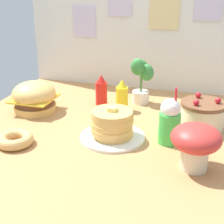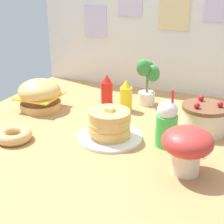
{
  "view_description": "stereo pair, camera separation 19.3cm",
  "coord_description": "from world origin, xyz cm",
  "px_view_note": "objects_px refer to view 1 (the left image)",
  "views": [
    {
      "loc": [
        55.46,
        -179.81,
        92.26
      ],
      "look_at": [
        -2.01,
        10.94,
        10.54
      ],
      "focal_mm": 54.44,
      "sensor_mm": 36.0,
      "label": 1
    },
    {
      "loc": [
        73.63,
        -173.36,
        92.26
      ],
      "look_at": [
        -2.01,
        10.94,
        10.54
      ],
      "focal_mm": 54.44,
      "sensor_mm": 36.0,
      "label": 2
    }
  ],
  "objects_px": {
    "burger": "(34,97)",
    "mushroom_stool": "(196,142)",
    "pancake_stack": "(112,126)",
    "donut_pink_glaze": "(15,139)",
    "mustard_bottle": "(122,96)",
    "ketchup_bottle": "(101,91)",
    "cream_soda_cup": "(170,122)",
    "layer_cake": "(203,115)",
    "potted_plant": "(141,79)"
  },
  "relations": [
    {
      "from": "burger",
      "to": "mushroom_stool",
      "type": "relative_size",
      "value": 1.21
    },
    {
      "from": "pancake_stack",
      "to": "donut_pink_glaze",
      "type": "distance_m",
      "value": 0.57
    },
    {
      "from": "mustard_bottle",
      "to": "ketchup_bottle",
      "type": "bearing_deg",
      "value": 158.83
    },
    {
      "from": "cream_soda_cup",
      "to": "mushroom_stool",
      "type": "bearing_deg",
      "value": -56.58
    },
    {
      "from": "donut_pink_glaze",
      "to": "mushroom_stool",
      "type": "distance_m",
      "value": 1.02
    },
    {
      "from": "layer_cake",
      "to": "potted_plant",
      "type": "distance_m",
      "value": 0.58
    },
    {
      "from": "ketchup_bottle",
      "to": "mushroom_stool",
      "type": "xyz_separation_m",
      "value": [
        0.74,
        -0.74,
        0.04
      ]
    },
    {
      "from": "mustard_bottle",
      "to": "potted_plant",
      "type": "bearing_deg",
      "value": 61.96
    },
    {
      "from": "mushroom_stool",
      "to": "donut_pink_glaze",
      "type": "bearing_deg",
      "value": -178.04
    },
    {
      "from": "mushroom_stool",
      "to": "cream_soda_cup",
      "type": "bearing_deg",
      "value": 123.42
    },
    {
      "from": "layer_cake",
      "to": "ketchup_bottle",
      "type": "distance_m",
      "value": 0.78
    },
    {
      "from": "mustard_bottle",
      "to": "mushroom_stool",
      "type": "bearing_deg",
      "value": -50.0
    },
    {
      "from": "ketchup_bottle",
      "to": "mustard_bottle",
      "type": "bearing_deg",
      "value": -21.17
    },
    {
      "from": "layer_cake",
      "to": "cream_soda_cup",
      "type": "bearing_deg",
      "value": -122.2
    },
    {
      "from": "layer_cake",
      "to": "cream_soda_cup",
      "type": "distance_m",
      "value": 0.33
    },
    {
      "from": "pancake_stack",
      "to": "ketchup_bottle",
      "type": "relative_size",
      "value": 1.7
    },
    {
      "from": "layer_cake",
      "to": "ketchup_bottle",
      "type": "xyz_separation_m",
      "value": [
        -0.75,
        0.21,
        0.02
      ]
    },
    {
      "from": "burger",
      "to": "mushroom_stool",
      "type": "distance_m",
      "value": 1.24
    },
    {
      "from": "layer_cake",
      "to": "donut_pink_glaze",
      "type": "relative_size",
      "value": 1.34
    },
    {
      "from": "burger",
      "to": "mustard_bottle",
      "type": "xyz_separation_m",
      "value": [
        0.59,
        0.2,
        0.0
      ]
    },
    {
      "from": "ketchup_bottle",
      "to": "cream_soda_cup",
      "type": "relative_size",
      "value": 0.67
    },
    {
      "from": "burger",
      "to": "ketchup_bottle",
      "type": "xyz_separation_m",
      "value": [
        0.41,
        0.27,
        0.0
      ]
    },
    {
      "from": "burger",
      "to": "cream_soda_cup",
      "type": "xyz_separation_m",
      "value": [
        0.99,
        -0.22,
        0.03
      ]
    },
    {
      "from": "mustard_bottle",
      "to": "layer_cake",
      "type": "bearing_deg",
      "value": -13.99
    },
    {
      "from": "layer_cake",
      "to": "burger",
      "type": "bearing_deg",
      "value": -177.08
    },
    {
      "from": "burger",
      "to": "donut_pink_glaze",
      "type": "xyz_separation_m",
      "value": [
        0.14,
        -0.5,
        -0.07
      ]
    },
    {
      "from": "pancake_stack",
      "to": "donut_pink_glaze",
      "type": "xyz_separation_m",
      "value": [
        -0.52,
        -0.24,
        -0.05
      ]
    },
    {
      "from": "layer_cake",
      "to": "donut_pink_glaze",
      "type": "xyz_separation_m",
      "value": [
        -1.02,
        -0.56,
        -0.05
      ]
    },
    {
      "from": "burger",
      "to": "cream_soda_cup",
      "type": "relative_size",
      "value": 0.88
    },
    {
      "from": "donut_pink_glaze",
      "to": "mushroom_stool",
      "type": "xyz_separation_m",
      "value": [
        1.01,
        0.03,
        0.12
      ]
    },
    {
      "from": "layer_cake",
      "to": "potted_plant",
      "type": "bearing_deg",
      "value": 145.16
    },
    {
      "from": "cream_soda_cup",
      "to": "potted_plant",
      "type": "relative_size",
      "value": 0.98
    },
    {
      "from": "donut_pink_glaze",
      "to": "potted_plant",
      "type": "relative_size",
      "value": 0.61
    },
    {
      "from": "potted_plant",
      "to": "mushroom_stool",
      "type": "height_order",
      "value": "potted_plant"
    },
    {
      "from": "pancake_stack",
      "to": "potted_plant",
      "type": "xyz_separation_m",
      "value": [
        0.03,
        0.65,
        0.11
      ]
    },
    {
      "from": "burger",
      "to": "mushroom_stool",
      "type": "xyz_separation_m",
      "value": [
        1.15,
        -0.46,
        0.04
      ]
    },
    {
      "from": "pancake_stack",
      "to": "mushroom_stool",
      "type": "relative_size",
      "value": 1.55
    },
    {
      "from": "ketchup_bottle",
      "to": "mustard_bottle",
      "type": "height_order",
      "value": "same"
    },
    {
      "from": "pancake_stack",
      "to": "cream_soda_cup",
      "type": "bearing_deg",
      "value": 7.19
    },
    {
      "from": "mustard_bottle",
      "to": "mushroom_stool",
      "type": "height_order",
      "value": "mushroom_stool"
    },
    {
      "from": "donut_pink_glaze",
      "to": "burger",
      "type": "bearing_deg",
      "value": 105.93
    },
    {
      "from": "burger",
      "to": "mushroom_stool",
      "type": "height_order",
      "value": "mushroom_stool"
    },
    {
      "from": "mustard_bottle",
      "to": "donut_pink_glaze",
      "type": "relative_size",
      "value": 1.08
    },
    {
      "from": "layer_cake",
      "to": "donut_pink_glaze",
      "type": "distance_m",
      "value": 1.16
    },
    {
      "from": "ketchup_bottle",
      "to": "potted_plant",
      "type": "bearing_deg",
      "value": 22.82
    },
    {
      "from": "layer_cake",
      "to": "cream_soda_cup",
      "type": "relative_size",
      "value": 0.83
    },
    {
      "from": "layer_cake",
      "to": "mustard_bottle",
      "type": "relative_size",
      "value": 1.25
    },
    {
      "from": "burger",
      "to": "layer_cake",
      "type": "bearing_deg",
      "value": 2.92
    },
    {
      "from": "donut_pink_glaze",
      "to": "potted_plant",
      "type": "bearing_deg",
      "value": 58.26
    },
    {
      "from": "ketchup_bottle",
      "to": "cream_soda_cup",
      "type": "xyz_separation_m",
      "value": [
        0.58,
        -0.49,
        0.03
      ]
    }
  ]
}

